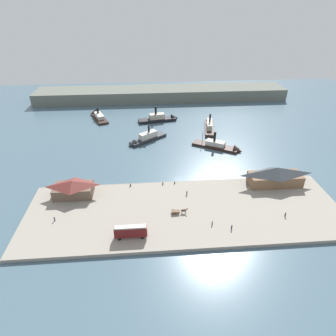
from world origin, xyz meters
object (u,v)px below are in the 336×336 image
object	(u,v)px
mooring_post_center_east	(163,183)
ferry_mid_harbor	(209,125)
pedestrian_walking_west	(285,214)
ferry_near_quay	(98,116)
ferry_approaching_east	(161,118)
horse_cart	(179,211)
ferry_shed_west_terminal	(276,176)
street_tram	(131,231)
pedestrian_near_west_shed	(187,193)
pedestrian_walking_east	(232,227)
ferry_shed_central_terminal	(73,188)
ferry_moored_east	(222,147)
ferry_outer_harbor	(145,139)
pedestrian_at_waters_edge	(54,219)
pedestrian_by_tram	(212,223)
mooring_post_center_west	(175,182)
mooring_post_west	(131,185)

from	to	relation	value
mooring_post_center_east	ferry_mid_harbor	distance (m)	65.57
pedestrian_walking_west	ferry_near_quay	size ratio (longest dim) A/B	0.08
ferry_approaching_east	mooring_post_center_east	bearing A→B (deg)	-92.94
pedestrian_walking_west	ferry_near_quay	world-z (taller)	ferry_near_quay
ferry_approaching_east	horse_cart	bearing A→B (deg)	-89.60
ferry_shed_west_terminal	mooring_post_center_east	bearing A→B (deg)	175.58
street_tram	horse_cart	xyz separation A→B (m)	(15.95, 10.21, -1.61)
mooring_post_center_east	ferry_mid_harbor	world-z (taller)	ferry_mid_harbor
pedestrian_near_west_shed	horse_cart	bearing A→B (deg)	-111.97
pedestrian_walking_east	ferry_mid_harbor	distance (m)	85.95
pedestrian_walking_east	ferry_approaching_east	xyz separation A→B (m)	(-16.61, 98.64, -0.40)
ferry_shed_central_terminal	ferry_moored_east	distance (m)	74.17
ferry_outer_harbor	pedestrian_near_west_shed	bearing A→B (deg)	-73.06
pedestrian_at_waters_edge	pedestrian_walking_east	distance (m)	58.13
pedestrian_near_west_shed	pedestrian_walking_east	bearing A→B (deg)	-59.22
pedestrian_by_tram	ferry_near_quay	bearing A→B (deg)	115.47
ferry_mid_harbor	ferry_approaching_east	size ratio (longest dim) A/B	1.01
ferry_approaching_east	ferry_near_quay	bearing A→B (deg)	167.32
pedestrian_walking_west	mooring_post_center_west	distance (m)	42.11
pedestrian_at_waters_edge	ferry_outer_harbor	xyz separation A→B (m)	(30.52, 61.13, -0.40)
mooring_post_west	pedestrian_walking_west	bearing A→B (deg)	-23.11
horse_cart	mooring_post_west	bearing A→B (deg)	133.26
pedestrian_walking_east	street_tram	bearing A→B (deg)	-178.06
mooring_post_center_east	ferry_moored_east	distance (m)	44.16
pedestrian_by_tram	ferry_near_quay	world-z (taller)	ferry_near_quay
ferry_shed_central_terminal	pedestrian_near_west_shed	bearing A→B (deg)	-4.20
pedestrian_walking_west	ferry_near_quay	bearing A→B (deg)	126.33
ferry_shed_central_terminal	ferry_outer_harbor	distance (m)	54.18
ferry_near_quay	ferry_outer_harbor	size ratio (longest dim) A/B	1.09
street_tram	ferry_shed_west_terminal	bearing A→B (deg)	24.20
pedestrian_by_tram	ferry_outer_harbor	distance (m)	70.54
ferry_moored_east	ferry_approaching_east	xyz separation A→B (m)	(-27.75, 40.24, 0.44)
pedestrian_near_west_shed	ferry_mid_harbor	size ratio (longest dim) A/B	0.07
ferry_near_quay	ferry_shed_central_terminal	bearing A→B (deg)	-88.69
ferry_approaching_east	ferry_outer_harbor	size ratio (longest dim) A/B	1.19
ferry_shed_central_terminal	pedestrian_walking_west	world-z (taller)	ferry_shed_central_terminal
ferry_shed_west_terminal	pedestrian_near_west_shed	size ratio (longest dim) A/B	11.66
pedestrian_at_waters_edge	mooring_post_center_west	xyz separation A→B (m)	(41.97, 18.99, -0.29)
pedestrian_near_west_shed	pedestrian_at_waters_edge	world-z (taller)	pedestrian_near_west_shed
mooring_post_center_east	ferry_near_quay	distance (m)	87.62
pedestrian_near_west_shed	ferry_mid_harbor	xyz separation A→B (m)	(22.13, 65.62, -0.44)
mooring_post_west	ferry_near_quay	size ratio (longest dim) A/B	0.04
pedestrian_at_waters_edge	ferry_approaching_east	bearing A→B (deg)	65.58
street_tram	mooring_post_center_east	world-z (taller)	street_tram
street_tram	pedestrian_walking_east	bearing A→B (deg)	1.94
street_tram	pedestrian_walking_east	xyz separation A→B (m)	(31.94, 1.08, -1.74)
ferry_outer_harbor	ferry_shed_central_terminal	bearing A→B (deg)	-119.78
ferry_shed_central_terminal	mooring_post_west	distance (m)	21.48
ferry_shed_west_terminal	street_tram	distance (m)	61.08
ferry_shed_central_terminal	pedestrian_by_tram	distance (m)	52.25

